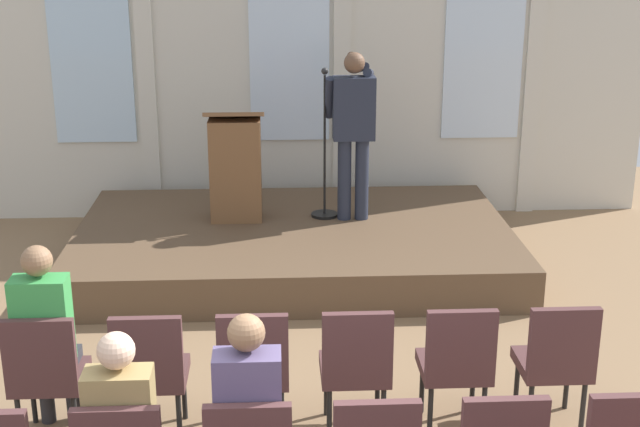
{
  "coord_description": "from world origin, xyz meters",
  "views": [
    {
      "loc": [
        -0.17,
        -3.78,
        3.26
      ],
      "look_at": [
        0.19,
        3.1,
        1.04
      ],
      "focal_mm": 49.43,
      "sensor_mm": 36.0,
      "label": 1
    }
  ],
  "objects": [
    {
      "name": "mic_stand",
      "position": [
        0.33,
        4.99,
        0.74
      ],
      "size": [
        0.28,
        0.28,
        1.55
      ],
      "color": "black",
      "rests_on": "stage_platform"
    },
    {
      "name": "chair_r0_c1",
      "position": [
        -1.01,
        1.45,
        0.53
      ],
      "size": [
        0.46,
        0.44,
        0.94
      ],
      "color": "black",
      "rests_on": "ground"
    },
    {
      "name": "audience_r1_c1",
      "position": [
        -1.01,
        0.42,
        0.72
      ],
      "size": [
        0.36,
        0.39,
        1.29
      ],
      "color": "#2D2D33",
      "rests_on": "ground"
    },
    {
      "name": "chair_r0_c5",
      "position": [
        1.69,
        1.45,
        0.53
      ],
      "size": [
        0.46,
        0.44,
        0.94
      ],
      "color": "black",
      "rests_on": "ground"
    },
    {
      "name": "stage_platform",
      "position": [
        0.0,
        4.67,
        0.2
      ],
      "size": [
        4.37,
        2.78,
        0.4
      ],
      "primitive_type": "cube",
      "color": "brown",
      "rests_on": "ground"
    },
    {
      "name": "rear_partition",
      "position": [
        0.03,
        6.36,
        2.26
      ],
      "size": [
        8.38,
        0.14,
        4.53
      ],
      "color": "beige",
      "rests_on": "ground"
    },
    {
      "name": "chair_r0_c4",
      "position": [
        1.01,
        1.45,
        0.53
      ],
      "size": [
        0.46,
        0.44,
        0.94
      ],
      "color": "black",
      "rests_on": "ground"
    },
    {
      "name": "speaker",
      "position": [
        0.62,
        4.9,
        1.4
      ],
      "size": [
        0.51,
        0.69,
        1.72
      ],
      "color": "#232838",
      "rests_on": "stage_platform"
    },
    {
      "name": "audience_r0_c0",
      "position": [
        -1.69,
        1.52,
        0.76
      ],
      "size": [
        0.36,
        0.39,
        1.37
      ],
      "color": "#2D2D33",
      "rests_on": "ground"
    },
    {
      "name": "chair_r0_c0",
      "position": [
        -1.69,
        1.45,
        0.53
      ],
      "size": [
        0.46,
        0.44,
        0.94
      ],
      "color": "black",
      "rests_on": "ground"
    },
    {
      "name": "audience_r1_c2",
      "position": [
        -0.34,
        0.42,
        0.76
      ],
      "size": [
        0.36,
        0.39,
        1.37
      ],
      "color": "#2D2D33",
      "rests_on": "ground"
    },
    {
      "name": "chair_r0_c2",
      "position": [
        -0.34,
        1.45,
        0.53
      ],
      "size": [
        0.46,
        0.44,
        0.94
      ],
      "color": "black",
      "rests_on": "ground"
    },
    {
      "name": "chair_r0_c3",
      "position": [
        0.34,
        1.45,
        0.53
      ],
      "size": [
        0.46,
        0.44,
        0.94
      ],
      "color": "black",
      "rests_on": "ground"
    },
    {
      "name": "lectern",
      "position": [
        -0.58,
        4.97,
        0.95
      ],
      "size": [
        0.6,
        0.48,
        1.16
      ],
      "color": "brown",
      "rests_on": "stage_platform"
    }
  ]
}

